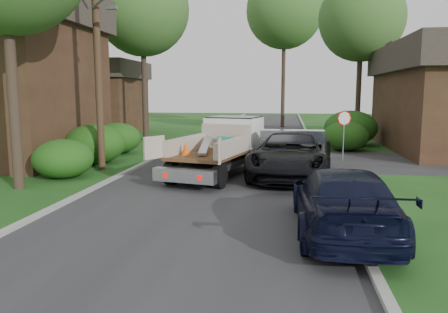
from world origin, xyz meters
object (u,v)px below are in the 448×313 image
object	(u,v)px
house_left_far	(95,96)
flatbed_truck	(225,143)
tree_left_far	(142,9)
tree_center_far	(285,10)
utility_pole	(97,48)
tree_right_far	(362,19)
navy_suv	(343,201)
tree_left_back	(19,0)
black_pickup	(292,155)
stop_sign	(344,125)

from	to	relation	value
house_left_far	flatbed_truck	distance (m)	21.72
tree_left_far	tree_center_far	distance (m)	16.22
utility_pole	tree_right_far	distance (m)	20.12
utility_pole	tree_left_far	distance (m)	12.77
house_left_far	navy_suv	world-z (taller)	house_left_far
tree_left_back	black_pickup	distance (m)	20.39
flatbed_truck	navy_suv	distance (m)	8.47
tree_left_back	flatbed_truck	xyz separation A→B (m)	(13.91, -7.99, -7.73)
tree_right_far	black_pickup	distance (m)	17.92
tree_left_far	navy_suv	world-z (taller)	tree_left_far
stop_sign	utility_pole	bearing A→B (deg)	-159.38
tree_right_far	navy_suv	xyz separation A→B (m)	(-3.70, -22.50, -7.69)
tree_center_far	navy_suv	world-z (taller)	tree_center_far
stop_sign	tree_right_far	size ratio (longest dim) A/B	0.22
house_left_far	tree_left_far	distance (m)	9.81
utility_pole	flatbed_truck	distance (m)	6.67
tree_center_far	flatbed_truck	xyz separation A→B (m)	(-2.09, -24.99, -9.73)
tree_right_far	black_pickup	xyz separation A→B (m)	(-4.82, -15.50, -7.58)
tree_center_far	black_pickup	world-z (taller)	tree_center_far
stop_sign	utility_pole	size ratio (longest dim) A/B	0.25
house_left_far	tree_left_back	size ratio (longest dim) A/B	0.63
tree_left_back	flatbed_truck	bearing A→B (deg)	-29.88
navy_suv	utility_pole	bearing A→B (deg)	-39.92
utility_pole	house_left_far	xyz separation A→B (m)	(-8.02, 17.02, -2.12)
house_left_far	tree_left_back	xyz separation A→B (m)	(-0.50, -9.00, 5.93)
stop_sign	utility_pole	xyz separation A→B (m)	(-10.68, -4.02, 3.40)
tree_center_far	house_left_far	bearing A→B (deg)	-152.70
tree_left_far	black_pickup	bearing A→B (deg)	-50.85
stop_sign	tree_left_far	distance (m)	16.65
tree_left_back	tree_left_far	bearing A→B (deg)	31.61
house_left_far	navy_suv	xyz separation A→B (m)	(17.30, -24.50, -2.26)
tree_left_far	tree_left_back	size ratio (longest dim) A/B	1.02
house_left_far	tree_center_far	world-z (taller)	tree_center_far
tree_center_far	stop_sign	bearing A→B (deg)	-81.34
utility_pole	stop_sign	bearing A→B (deg)	20.62
tree_left_far	tree_center_far	world-z (taller)	tree_center_far
black_pickup	flatbed_truck	bearing A→B (deg)	175.01
house_left_far	black_pickup	distance (m)	23.93
utility_pole	tree_left_far	world-z (taller)	tree_left_far
house_left_far	navy_suv	bearing A→B (deg)	-54.77
utility_pole	navy_suv	distance (m)	12.70
flatbed_truck	navy_suv	xyz separation A→B (m)	(3.89, -7.51, -0.46)
tree_right_far	navy_suv	world-z (taller)	tree_right_far
black_pickup	utility_pole	bearing A→B (deg)	-177.97
stop_sign	navy_suv	bearing A→B (deg)	-96.94
utility_pole	black_pickup	xyz separation A→B (m)	(8.16, -0.48, -4.27)
stop_sign	tree_left_far	xyz separation A→B (m)	(-12.70, 8.00, 7.20)
stop_sign	tree_left_far	size ratio (longest dim) A/B	0.20
tree_left_back	tree_right_far	bearing A→B (deg)	18.03
tree_right_far	flatbed_truck	xyz separation A→B (m)	(-7.59, -14.99, -7.23)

